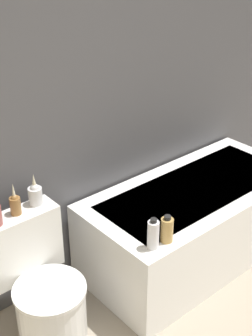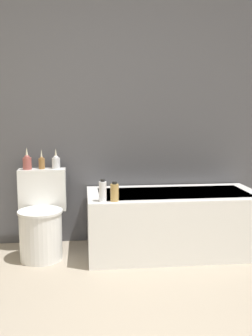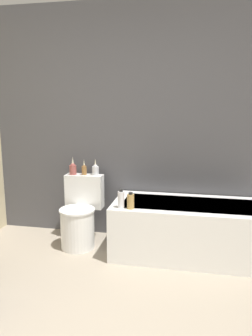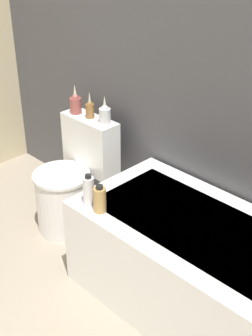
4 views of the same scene
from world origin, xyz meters
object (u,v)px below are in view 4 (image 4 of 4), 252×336
Objects in this scene: shampoo_bottle_short at (100,199)px; toilet at (72,184)px; vase_silver at (90,109)px; vase_bronze at (105,113)px; vase_gold at (76,103)px; shampoo_bottle_tall at (89,190)px; bathtub at (211,275)px.

toilet is at bearing 154.97° from shampoo_bottle_short.
vase_bronze is (0.13, 0.02, 0.00)m from vase_silver.
vase_gold reaches higher than shampoo_bottle_short.
vase_silver is 0.72m from shampoo_bottle_tall.
vase_silver is at bearing 7.08° from vase_gold.
vase_gold reaches higher than shampoo_bottle_tall.
vase_gold is 0.25m from vase_bronze.
vase_bronze reaches higher than shampoo_bottle_tall.
shampoo_bottle_tall is at bearing -41.92° from vase_silver.
vase_gold is at bearing 126.31° from toilet.
vase_gold is 0.89m from shampoo_bottle_short.
shampoo_bottle_tall is (0.52, -0.47, -0.18)m from vase_silver.
vase_silver is at bearing -172.79° from vase_bronze.
toilet reaches higher than shampoo_bottle_tall.
toilet is at bearing -53.69° from vase_gold.
shampoo_bottle_short is (0.49, -0.49, -0.19)m from vase_bronze.
shampoo_bottle_short is at bearing -31.74° from vase_gold.
shampoo_bottle_tall is at bearing -34.96° from vase_gold.
shampoo_bottle_short is at bearing -37.60° from vase_silver.
bathtub is 2.04× the size of toilet.
bathtub is 1.16m from toilet.
vase_gold is at bearing -172.92° from vase_silver.
vase_silver reaches higher than shampoo_bottle_tall.
shampoo_bottle_short is (0.62, -0.29, 0.30)m from toilet.
vase_bronze is at bearing 58.18° from toilet.
vase_gold is 1.25× the size of shampoo_bottle_short.
toilet is 4.67× the size of shampoo_bottle_short.
vase_silver reaches higher than toilet.
vase_bronze reaches higher than vase_silver.
vase_silver is 0.99× the size of shampoo_bottle_tall.
vase_gold is 0.81m from shampoo_bottle_tall.
vase_gold is at bearing 171.77° from bathtub.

